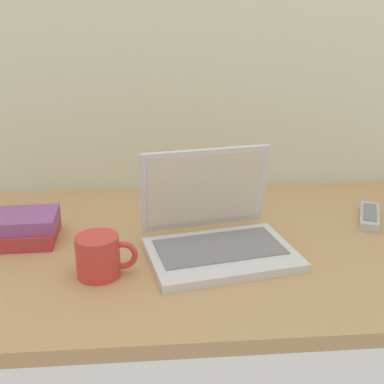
{
  "coord_description": "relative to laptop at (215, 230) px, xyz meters",
  "views": [
    {
      "loc": [
        -0.03,
        -1.03,
        0.52
      ],
      "look_at": [
        0.06,
        0.0,
        0.15
      ],
      "focal_mm": 45.52,
      "sensor_mm": 36.0,
      "label": 1
    }
  ],
  "objects": [
    {
      "name": "desk",
      "position": [
        -0.1,
        0.05,
        -0.06
      ],
      "size": [
        1.6,
        0.76,
        0.03
      ],
      "color": "tan",
      "rests_on": "ground"
    },
    {
      "name": "remote_control_near",
      "position": [
        0.42,
        0.13,
        -0.03
      ],
      "size": [
        0.11,
        0.16,
        0.02
      ],
      "color": "#B7B7B7",
      "rests_on": "desk"
    },
    {
      "name": "book_stack",
      "position": [
        -0.45,
        0.09,
        -0.01
      ],
      "size": [
        0.18,
        0.15,
        0.07
      ],
      "color": "#B23333",
      "rests_on": "desk"
    },
    {
      "name": "laptop",
      "position": [
        0.0,
        0.0,
        0.0
      ],
      "size": [
        0.35,
        0.31,
        0.22
      ],
      "color": "silver",
      "rests_on": "desk"
    },
    {
      "name": "coffee_mug",
      "position": [
        -0.25,
        -0.1,
        -0.0
      ],
      "size": [
        0.12,
        0.09,
        0.09
      ],
      "color": "red",
      "rests_on": "desk"
    }
  ]
}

